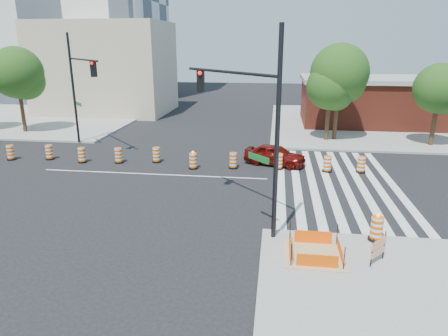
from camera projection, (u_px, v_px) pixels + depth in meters
The scene contains 27 objects.
ground at pixel (153, 174), 24.50m from camera, with size 120.00×120.00×0.00m, color black.
sidewalk_ne at pixel (384, 124), 39.26m from camera, with size 22.00×22.00×0.15m, color gray.
sidewalk_nw at pixel (43, 116), 43.76m from camera, with size 22.00×22.00×0.15m, color gray.
crosswalk_east at pixel (336, 182), 23.13m from camera, with size 6.75×13.50×0.01m.
lane_centerline at pixel (153, 174), 24.50m from camera, with size 14.00×0.12×0.01m, color silver.
excavation_pit at pixel (315, 254), 14.80m from camera, with size 2.20×2.20×0.90m.
brick_storefront at pixel (387, 101), 38.59m from camera, with size 16.50×8.50×4.60m.
beige_midrise at pixel (106, 68), 45.32m from camera, with size 14.00×10.00×10.00m, color #C4B395.
red_coupe at pixel (275, 155), 26.21m from camera, with size 1.62×4.02×1.37m, color #5A0A07.
signal_pole_se at pixel (248, 112), 16.15m from camera, with size 4.40×4.60×8.23m.
signal_pole_nw at pixel (79, 80), 29.23m from camera, with size 4.40×4.70×8.32m.
pit_drum at pixel (377, 229), 15.83m from camera, with size 0.59×0.59×1.16m.
barricade at pixel (378, 248), 14.15m from camera, with size 0.66×0.73×1.11m.
tree_north_b at pixel (18, 76), 34.28m from camera, with size 4.40×4.40×7.49m.
tree_north_c at pixel (331, 89), 31.49m from camera, with size 3.75×3.72×6.33m.
tree_north_d at pixel (340, 76), 31.43m from camera, with size 4.56×4.56×7.76m.
tree_north_e at pixel (439, 91), 29.82m from camera, with size 3.77×3.73×6.34m.
median_drum_0 at pixel (11, 153), 27.40m from camera, with size 0.60×0.60×1.02m.
median_drum_1 at pixel (49, 153), 27.50m from camera, with size 0.60×0.60×1.02m.
median_drum_2 at pixel (82, 155), 26.80m from camera, with size 0.60×0.60×1.02m.
median_drum_3 at pixel (119, 156), 26.69m from camera, with size 0.60×0.60×1.02m.
median_drum_4 at pixel (156, 155), 26.85m from camera, with size 0.60×0.60×1.02m.
median_drum_5 at pixel (193, 161), 25.45m from camera, with size 0.60×0.60×1.18m.
median_drum_6 at pixel (233, 161), 25.54m from camera, with size 0.60×0.60×1.02m.
median_drum_7 at pixel (279, 162), 25.34m from camera, with size 0.60×0.60×1.02m.
median_drum_8 at pixel (327, 164), 24.83m from camera, with size 0.60×0.60×1.02m.
median_drum_9 at pixel (361, 165), 24.70m from camera, with size 0.60×0.60×1.02m.
Camera 1 is at (7.38, -22.50, 7.68)m, focal length 32.00 mm.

